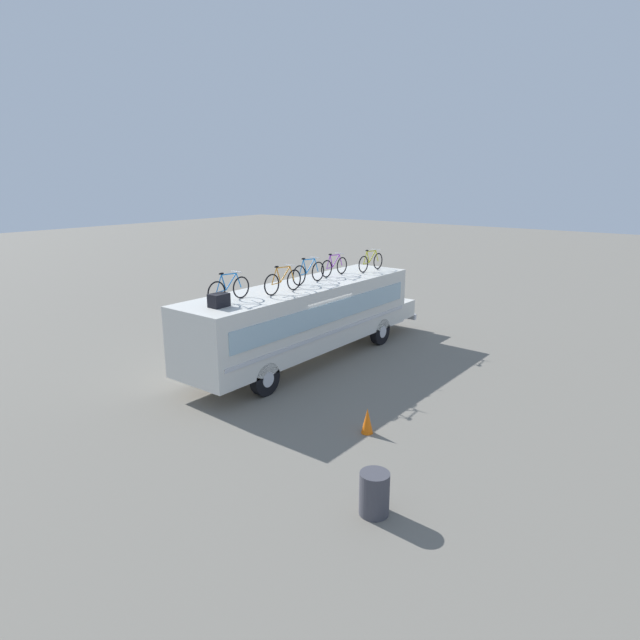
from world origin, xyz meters
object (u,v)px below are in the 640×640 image
(bus, at_px, (308,316))
(rooftop_bicycle_1, at_px, (229,289))
(luggage_bag_1, at_px, (219,300))
(rooftop_bicycle_4, at_px, (334,266))
(rooftop_bicycle_3, at_px, (309,272))
(trash_bin, at_px, (374,493))
(rooftop_bicycle_2, at_px, (283,281))
(rooftop_bicycle_5, at_px, (371,262))
(traffic_cone, at_px, (367,421))

(bus, bearing_deg, rooftop_bicycle_1, 177.47)
(luggage_bag_1, bearing_deg, rooftop_bicycle_4, 4.10)
(rooftop_bicycle_3, height_order, trash_bin, rooftop_bicycle_3)
(rooftop_bicycle_2, xyz_separation_m, rooftop_bicycle_3, (1.81, 0.39, 0.01))
(rooftop_bicycle_5, bearing_deg, traffic_cone, -147.49)
(rooftop_bicycle_1, bearing_deg, bus, -2.53)
(rooftop_bicycle_3, distance_m, traffic_cone, 6.88)
(rooftop_bicycle_1, distance_m, rooftop_bicycle_5, 7.38)
(bus, distance_m, rooftop_bicycle_1, 3.90)
(bus, xyz_separation_m, rooftop_bicycle_3, (0.16, 0.07, 1.55))
(rooftop_bicycle_3, bearing_deg, rooftop_bicycle_4, 6.55)
(bus, bearing_deg, trash_bin, -132.88)
(rooftop_bicycle_1, height_order, rooftop_bicycle_3, rooftop_bicycle_3)
(luggage_bag_1, xyz_separation_m, rooftop_bicycle_5, (8.08, -0.05, 0.17))
(rooftop_bicycle_1, bearing_deg, rooftop_bicycle_5, -2.97)
(luggage_bag_1, relative_size, traffic_cone, 0.81)
(rooftop_bicycle_1, distance_m, traffic_cone, 5.85)
(rooftop_bicycle_2, bearing_deg, luggage_bag_1, 176.74)
(rooftop_bicycle_2, height_order, traffic_cone, rooftop_bicycle_2)
(rooftop_bicycle_1, relative_size, rooftop_bicycle_3, 0.96)
(rooftop_bicycle_3, relative_size, rooftop_bicycle_4, 1.07)
(luggage_bag_1, relative_size, rooftop_bicycle_3, 0.31)
(rooftop_bicycle_1, bearing_deg, rooftop_bicycle_3, -1.42)
(rooftop_bicycle_1, bearing_deg, luggage_bag_1, -154.86)
(bus, distance_m, rooftop_bicycle_2, 2.28)
(rooftop_bicycle_2, distance_m, rooftop_bicycle_5, 5.44)
(luggage_bag_1, bearing_deg, rooftop_bicycle_5, -0.35)
(rooftop_bicycle_1, relative_size, trash_bin, 1.90)
(bus, relative_size, rooftop_bicycle_1, 6.80)
(trash_bin, height_order, traffic_cone, trash_bin)
(rooftop_bicycle_4, bearing_deg, rooftop_bicycle_3, -173.45)
(rooftop_bicycle_1, bearing_deg, rooftop_bicycle_2, -14.10)
(luggage_bag_1, xyz_separation_m, rooftop_bicycle_1, (0.71, 0.33, 0.18))
(bus, height_order, rooftop_bicycle_3, rooftop_bicycle_3)
(rooftop_bicycle_1, bearing_deg, traffic_cone, -90.17)
(rooftop_bicycle_5, bearing_deg, rooftop_bicycle_1, 177.03)
(rooftop_bicycle_4, height_order, trash_bin, rooftop_bicycle_4)
(bus, distance_m, rooftop_bicycle_3, 1.56)
(rooftop_bicycle_3, xyz_separation_m, rooftop_bicycle_4, (1.82, 0.21, -0.02))
(rooftop_bicycle_2, xyz_separation_m, trash_bin, (-4.80, -6.62, -2.78))
(rooftop_bicycle_2, bearing_deg, rooftop_bicycle_4, 9.38)
(rooftop_bicycle_1, relative_size, traffic_cone, 2.47)
(trash_bin, bearing_deg, rooftop_bicycle_5, 33.29)
(rooftop_bicycle_1, bearing_deg, trash_bin, -112.00)
(luggage_bag_1, height_order, rooftop_bicycle_3, rooftop_bicycle_3)
(rooftop_bicycle_1, distance_m, rooftop_bicycle_2, 1.99)
(rooftop_bicycle_2, height_order, rooftop_bicycle_4, rooftop_bicycle_2)
(rooftop_bicycle_4, relative_size, traffic_cone, 2.41)
(bus, distance_m, traffic_cone, 6.25)
(rooftop_bicycle_1, xyz_separation_m, traffic_cone, (-0.01, -5.09, -2.88))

